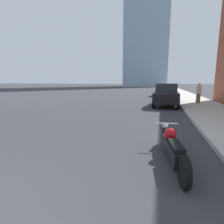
{
  "coord_description": "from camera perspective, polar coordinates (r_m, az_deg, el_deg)",
  "views": [
    {
      "loc": [
        2.84,
        -0.36,
        1.83
      ],
      "look_at": [
        1.13,
        5.8,
        0.73
      ],
      "focal_mm": 28.0,
      "sensor_mm": 36.0,
      "label": 1
    }
  ],
  "objects": [
    {
      "name": "motorcycle",
      "position": [
        4.32,
        19.04,
        -10.71
      ],
      "size": [
        0.67,
        2.56,
        0.73
      ],
      "rotation": [
        0.0,
        0.0,
        0.14
      ],
      "color": "black",
      "rests_on": "ground_plane"
    },
    {
      "name": "pedestrian",
      "position": [
        15.75,
        26.43,
        5.57
      ],
      "size": [
        0.36,
        0.22,
        1.6
      ],
      "color": "brown",
      "rests_on": "sidewalk"
    },
    {
      "name": "sidewalk",
      "position": [
        40.52,
        20.01,
        6.67
      ],
      "size": [
        3.25,
        240.0,
        0.15
      ],
      "color": "#B2ADA3",
      "rests_on": "ground_plane"
    },
    {
      "name": "parked_car_black",
      "position": [
        13.87,
        17.3,
        5.33
      ],
      "size": [
        1.95,
        4.0,
        1.73
      ],
      "rotation": [
        0.0,
        0.0,
        -0.04
      ],
      "color": "black",
      "rests_on": "ground_plane"
    },
    {
      "name": "parked_car_red",
      "position": [
        23.98,
        16.05,
        6.98
      ],
      "size": [
        1.87,
        3.88,
        1.65
      ],
      "rotation": [
        0.0,
        0.0,
        0.02
      ],
      "color": "red",
      "rests_on": "ground_plane"
    }
  ]
}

